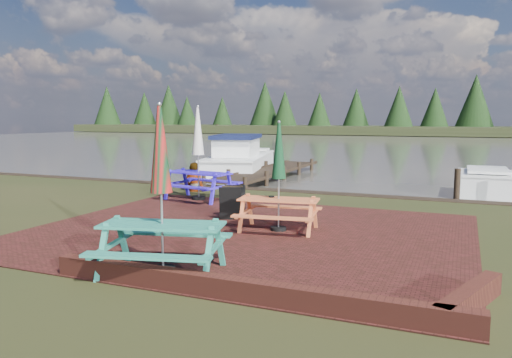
{
  "coord_description": "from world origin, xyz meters",
  "views": [
    {
      "loc": [
        4.15,
        -8.38,
        2.42
      ],
      "look_at": [
        -0.26,
        2.15,
        1.0
      ],
      "focal_mm": 35.0,
      "sensor_mm": 36.0,
      "label": 1
    }
  ],
  "objects_px": {
    "picnic_table_red": "(279,194)",
    "chalkboard": "(232,202)",
    "person": "(194,163)",
    "boat_jetty": "(240,161)",
    "picnic_table_blue": "(198,168)",
    "jetty": "(269,172)",
    "picnic_table_teal": "(162,216)"
  },
  "relations": [
    {
      "from": "picnic_table_red",
      "to": "chalkboard",
      "type": "relative_size",
      "value": 2.87
    },
    {
      "from": "person",
      "to": "boat_jetty",
      "type": "bearing_deg",
      "value": -84.46
    },
    {
      "from": "picnic_table_blue",
      "to": "jetty",
      "type": "relative_size",
      "value": 0.3
    },
    {
      "from": "picnic_table_teal",
      "to": "picnic_table_red",
      "type": "height_order",
      "value": "picnic_table_teal"
    },
    {
      "from": "picnic_table_teal",
      "to": "chalkboard",
      "type": "bearing_deg",
      "value": 86.09
    },
    {
      "from": "picnic_table_teal",
      "to": "boat_jetty",
      "type": "height_order",
      "value": "picnic_table_teal"
    },
    {
      "from": "picnic_table_teal",
      "to": "jetty",
      "type": "height_order",
      "value": "picnic_table_teal"
    },
    {
      "from": "picnic_table_blue",
      "to": "jetty",
      "type": "xyz_separation_m",
      "value": [
        -0.51,
        6.98,
        -0.84
      ]
    },
    {
      "from": "chalkboard",
      "to": "person",
      "type": "bearing_deg",
      "value": 108.17
    },
    {
      "from": "picnic_table_blue",
      "to": "boat_jetty",
      "type": "distance_m",
      "value": 8.85
    },
    {
      "from": "picnic_table_red",
      "to": "chalkboard",
      "type": "height_order",
      "value": "picnic_table_red"
    },
    {
      "from": "chalkboard",
      "to": "boat_jetty",
      "type": "height_order",
      "value": "boat_jetty"
    },
    {
      "from": "picnic_table_red",
      "to": "picnic_table_blue",
      "type": "height_order",
      "value": "picnic_table_blue"
    },
    {
      "from": "chalkboard",
      "to": "person",
      "type": "distance_m",
      "value": 4.84
    },
    {
      "from": "picnic_table_blue",
      "to": "jetty",
      "type": "bearing_deg",
      "value": 104.53
    },
    {
      "from": "chalkboard",
      "to": "boat_jetty",
      "type": "relative_size",
      "value": 0.11
    },
    {
      "from": "boat_jetty",
      "to": "person",
      "type": "height_order",
      "value": "person"
    },
    {
      "from": "chalkboard",
      "to": "boat_jetty",
      "type": "bearing_deg",
      "value": 91.5
    },
    {
      "from": "jetty",
      "to": "chalkboard",
      "type": "bearing_deg",
      "value": -73.85
    },
    {
      "from": "boat_jetty",
      "to": "jetty",
      "type": "bearing_deg",
      "value": -49.63
    },
    {
      "from": "picnic_table_blue",
      "to": "chalkboard",
      "type": "xyz_separation_m",
      "value": [
        2.14,
        -2.2,
        -0.54
      ]
    },
    {
      "from": "jetty",
      "to": "person",
      "type": "relative_size",
      "value": 4.84
    },
    {
      "from": "chalkboard",
      "to": "picnic_table_red",
      "type": "bearing_deg",
      "value": -48.23
    },
    {
      "from": "chalkboard",
      "to": "jetty",
      "type": "distance_m",
      "value": 9.56
    },
    {
      "from": "picnic_table_red",
      "to": "boat_jetty",
      "type": "bearing_deg",
      "value": 110.36
    },
    {
      "from": "picnic_table_red",
      "to": "person",
      "type": "relative_size",
      "value": 1.24
    },
    {
      "from": "picnic_table_red",
      "to": "boat_jetty",
      "type": "height_order",
      "value": "picnic_table_red"
    },
    {
      "from": "boat_jetty",
      "to": "person",
      "type": "distance_m",
      "value": 7.19
    },
    {
      "from": "picnic_table_red",
      "to": "boat_jetty",
      "type": "relative_size",
      "value": 0.32
    },
    {
      "from": "picnic_table_red",
      "to": "boat_jetty",
      "type": "distance_m",
      "value": 12.88
    },
    {
      "from": "picnic_table_teal",
      "to": "jetty",
      "type": "distance_m",
      "value": 13.74
    },
    {
      "from": "person",
      "to": "chalkboard",
      "type": "bearing_deg",
      "value": 123.31
    }
  ]
}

